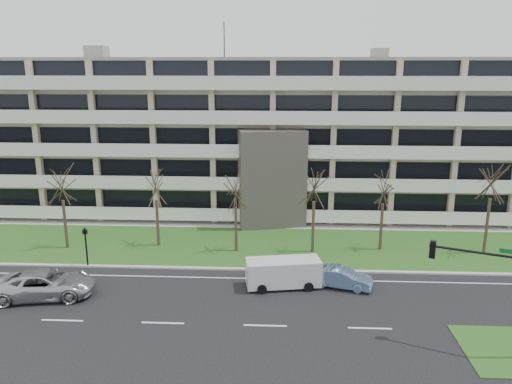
# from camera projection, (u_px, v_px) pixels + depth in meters

# --- Properties ---
(ground) EXTENTS (160.00, 160.00, 0.00)m
(ground) POSITION_uv_depth(u_px,v_px,m) (265.00, 326.00, 28.83)
(ground) COLOR black
(ground) RESTS_ON ground
(grass_verge) EXTENTS (90.00, 10.00, 0.06)m
(grass_verge) POSITION_uv_depth(u_px,v_px,m) (270.00, 246.00, 41.40)
(grass_verge) COLOR #24511B
(grass_verge) RESTS_ON ground
(curb) EXTENTS (90.00, 0.35, 0.12)m
(curb) POSITION_uv_depth(u_px,v_px,m) (269.00, 270.00, 36.55)
(curb) COLOR #B2B2AD
(curb) RESTS_ON ground
(sidewalk) EXTENTS (90.00, 2.00, 0.08)m
(sidewalk) POSITION_uv_depth(u_px,v_px,m) (272.00, 225.00, 46.72)
(sidewalk) COLOR #B2B2AD
(sidewalk) RESTS_ON ground
(lane_edge_line) EXTENTS (90.00, 0.12, 0.01)m
(lane_edge_line) POSITION_uv_depth(u_px,v_px,m) (268.00, 279.00, 35.12)
(lane_edge_line) COLOR white
(lane_edge_line) RESTS_ON ground
(apartment_building) EXTENTS (60.50, 15.10, 18.75)m
(apartment_building) POSITION_uv_depth(u_px,v_px,m) (274.00, 135.00, 51.44)
(apartment_building) COLOR beige
(apartment_building) RESTS_ON ground
(silver_pickup) EXTENTS (6.65, 3.93, 1.73)m
(silver_pickup) POSITION_uv_depth(u_px,v_px,m) (45.00, 284.00, 32.22)
(silver_pickup) COLOR #B4B7BC
(silver_pickup) RESTS_ON ground
(blue_sedan) EXTENTS (4.35, 2.51, 1.36)m
(blue_sedan) POSITION_uv_depth(u_px,v_px,m) (341.00, 278.00, 33.68)
(blue_sedan) COLOR #7598CB
(blue_sedan) RESTS_ON ground
(white_van) EXTENTS (5.23, 2.67, 1.93)m
(white_van) POSITION_uv_depth(u_px,v_px,m) (284.00, 271.00, 33.63)
(white_van) COLOR silver
(white_van) RESTS_ON ground
(traffic_signal) EXTENTS (4.68, 2.11, 5.80)m
(traffic_signal) POSITION_uv_depth(u_px,v_px,m) (493.00, 285.00, 25.33)
(traffic_signal) COLOR black
(traffic_signal) RESTS_ON ground
(pedestrian_signal) EXTENTS (0.32, 0.27, 3.05)m
(pedestrian_signal) POSITION_uv_depth(u_px,v_px,m) (86.00, 242.00, 36.78)
(pedestrian_signal) COLOR black
(pedestrian_signal) RESTS_ON ground
(tree_1) EXTENTS (3.64, 3.64, 7.27)m
(tree_1) POSITION_uv_depth(u_px,v_px,m) (61.00, 181.00, 39.64)
(tree_1) COLOR #382B21
(tree_1) RESTS_ON ground
(tree_2) EXTENTS (3.51, 3.51, 7.01)m
(tree_2) POSITION_uv_depth(u_px,v_px,m) (155.00, 182.00, 40.21)
(tree_2) COLOR #382B21
(tree_2) RESTS_ON ground
(tree_3) EXTENTS (3.29, 3.29, 6.59)m
(tree_3) POSITION_uv_depth(u_px,v_px,m) (236.00, 190.00, 39.03)
(tree_3) COLOR #382B21
(tree_3) RESTS_ON ground
(tree_4) EXTENTS (3.79, 3.79, 7.57)m
(tree_4) POSITION_uv_depth(u_px,v_px,m) (314.00, 181.00, 38.66)
(tree_4) COLOR #382B21
(tree_4) RESTS_ON ground
(tree_5) EXTENTS (3.49, 3.49, 6.97)m
(tree_5) POSITION_uv_depth(u_px,v_px,m) (384.00, 185.00, 39.28)
(tree_5) COLOR #382B21
(tree_5) RESTS_ON ground
(tree_6) EXTENTS (4.06, 4.06, 8.11)m
(tree_6) POSITION_uv_depth(u_px,v_px,m) (493.00, 176.00, 38.31)
(tree_6) COLOR #382B21
(tree_6) RESTS_ON ground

